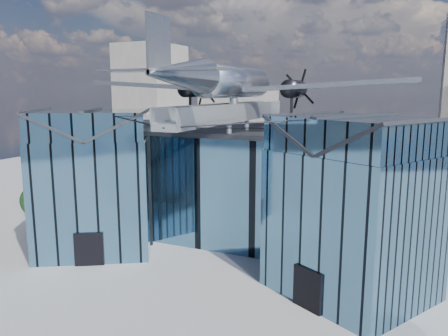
% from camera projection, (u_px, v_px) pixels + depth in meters
% --- Properties ---
extents(ground_plane, '(120.00, 120.00, 0.00)m').
position_uv_depth(ground_plane, '(214.00, 262.00, 34.40)').
color(ground_plane, gray).
extents(museum, '(32.88, 24.50, 17.60)m').
position_uv_depth(museum, '(241.00, 180.00, 38.68)').
color(museum, teal).
rests_on(museum, ground).
extents(bg_towers, '(77.00, 24.50, 26.00)m').
position_uv_depth(bg_towers, '(341.00, 110.00, 77.56)').
color(bg_towers, slate).
rests_on(bg_towers, ground).
extents(tree_plaza_w, '(3.60, 3.60, 4.80)m').
position_uv_depth(tree_plaza_w, '(37.00, 201.00, 40.49)').
color(tree_plaza_w, '#342415').
rests_on(tree_plaza_w, ground).
extents(tree_side_w, '(4.09, 4.09, 5.63)m').
position_uv_depth(tree_side_w, '(84.00, 175.00, 49.98)').
color(tree_side_w, '#342415').
rests_on(tree_side_w, ground).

